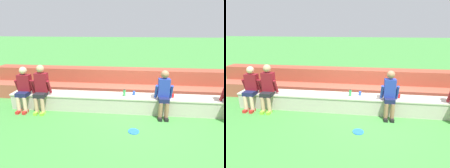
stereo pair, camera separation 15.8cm
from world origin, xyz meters
TOP-DOWN VIEW (x-y plane):
  - ground_plane at (0.00, 0.00)m, footprint 80.00×80.00m
  - stone_seating_wall at (0.00, 0.28)m, footprint 8.14×0.61m
  - brick_bleachers at (0.00, 1.55)m, footprint 11.08×1.20m
  - person_far_left at (-3.59, 0.02)m, footprint 0.56×0.56m
  - person_left_of_center at (-3.03, -0.00)m, footprint 0.54×0.56m
  - person_center at (0.53, -0.02)m, footprint 0.49×0.50m
  - water_bottle_near_left at (-0.57, 0.24)m, footprint 0.08×0.08m
  - plastic_cup_left_end at (0.83, 0.27)m, footprint 0.09×0.09m
  - plastic_cup_middle at (-0.29, 0.34)m, footprint 0.08×0.08m
  - frisbee at (-0.28, -0.92)m, footprint 0.27×0.27m

SIDE VIEW (x-z plane):
  - ground_plane at x=0.00m, z-range 0.00..0.00m
  - frisbee at x=-0.28m, z-range 0.00..0.02m
  - stone_seating_wall at x=0.00m, z-range 0.02..0.51m
  - brick_bleachers at x=0.00m, z-range -0.08..0.91m
  - plastic_cup_left_end at x=0.83m, z-range 0.50..0.60m
  - plastic_cup_middle at x=-0.29m, z-range 0.50..0.62m
  - water_bottle_near_left at x=-0.57m, z-range 0.49..0.69m
  - person_center at x=0.53m, z-range 0.04..1.39m
  - person_far_left at x=-3.59m, z-range 0.05..1.39m
  - person_left_of_center at x=-3.03m, z-range 0.05..1.47m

